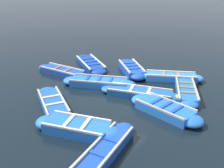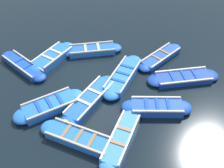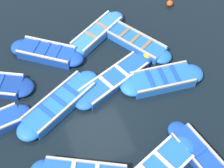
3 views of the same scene
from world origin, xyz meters
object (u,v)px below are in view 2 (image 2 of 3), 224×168
at_px(boat_far_corner, 50,106).
at_px(boat_stern_in, 90,99).
at_px(buoy_orange_near, 65,123).
at_px(boat_mid_row, 121,139).
at_px(boat_bow_out, 123,76).
at_px(boat_inner_gap, 183,78).
at_px(boat_centre, 92,50).
at_px(boat_outer_right, 79,138).
at_px(boat_broadside, 53,57).
at_px(boat_tucked, 161,57).
at_px(boat_drifting, 157,107).
at_px(boat_outer_left, 23,66).

xyz_separation_m(boat_far_corner, boat_stern_in, (1.73, -0.69, -0.03)).
distance_m(boat_stern_in, buoy_orange_near, 1.77).
distance_m(boat_mid_row, boat_stern_in, 2.68).
relative_size(boat_mid_row, boat_bow_out, 0.88).
bearing_deg(buoy_orange_near, boat_inner_gap, -8.06).
height_order(boat_centre, boat_outer_right, boat_centre).
height_order(boat_broadside, buoy_orange_near, boat_broadside).
height_order(boat_tucked, boat_drifting, boat_drifting).
xyz_separation_m(boat_stern_in, boat_outer_left, (-1.57, 4.29, 0.00)).
xyz_separation_m(boat_far_corner, boat_outer_right, (0.17, -2.32, -0.02)).
height_order(boat_tucked, boat_outer_left, boat_outer_left).
relative_size(boat_far_corner, buoy_orange_near, 9.86).
bearing_deg(boat_mid_row, boat_broadside, 87.89).
distance_m(boat_stern_in, boat_broadside, 3.97).
bearing_deg(boat_outer_right, boat_stern_in, 46.21).
xyz_separation_m(boat_centre, boat_outer_right, (-3.82, -4.95, -0.00)).
bearing_deg(boat_far_corner, buoy_orange_near, -86.93).
distance_m(boat_outer_left, boat_broadside, 1.66).
relative_size(boat_inner_gap, buoy_orange_near, 10.87).
relative_size(boat_tucked, boat_broadside, 1.02).
xyz_separation_m(boat_broadside, boat_outer_right, (-1.62, -5.60, -0.03)).
xyz_separation_m(boat_stern_in, boat_broadside, (0.06, 3.97, 0.04)).
bearing_deg(boat_broadside, boat_drifting, -71.49).
distance_m(boat_tucked, boat_bow_out, 2.77).
distance_m(boat_tucked, boat_centre, 3.99).
height_order(boat_centre, boat_drifting, boat_drifting).
xyz_separation_m(boat_far_corner, buoy_orange_near, (0.07, -1.31, -0.01)).
bearing_deg(boat_broadside, boat_outer_right, -106.12).
distance_m(boat_far_corner, boat_broadside, 3.74).
xyz_separation_m(boat_tucked, boat_bow_out, (-2.76, -0.09, 0.03)).
bearing_deg(boat_outer_right, boat_bow_out, 27.57).
relative_size(boat_bow_out, boat_drifting, 1.21).
relative_size(boat_stern_in, boat_bow_out, 1.03).
distance_m(boat_inner_gap, boat_broadside, 7.22).
relative_size(boat_centre, boat_outer_left, 0.96).
xyz_separation_m(boat_stern_in, buoy_orange_near, (-1.66, -0.62, 0.02)).
height_order(boat_mid_row, boat_outer_left, boat_mid_row).
distance_m(boat_outer_left, buoy_orange_near, 4.92).
bearing_deg(boat_drifting, buoy_orange_near, 156.56).
relative_size(boat_far_corner, boat_broadside, 1.00).
distance_m(boat_outer_right, buoy_orange_near, 1.01).
bearing_deg(buoy_orange_near, boat_outer_right, -84.49).
bearing_deg(boat_far_corner, boat_tucked, -1.90).
height_order(boat_far_corner, boat_bow_out, boat_far_corner).
relative_size(boat_far_corner, boat_bow_out, 0.92).
distance_m(boat_stern_in, boat_drifting, 3.13).
xyz_separation_m(boat_drifting, buoy_orange_near, (-3.81, 1.65, -0.03)).
bearing_deg(boat_outer_right, boat_broadside, 73.88).
distance_m(boat_far_corner, boat_bow_out, 4.02).
bearing_deg(boat_outer_left, boat_inner_gap, -42.73).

